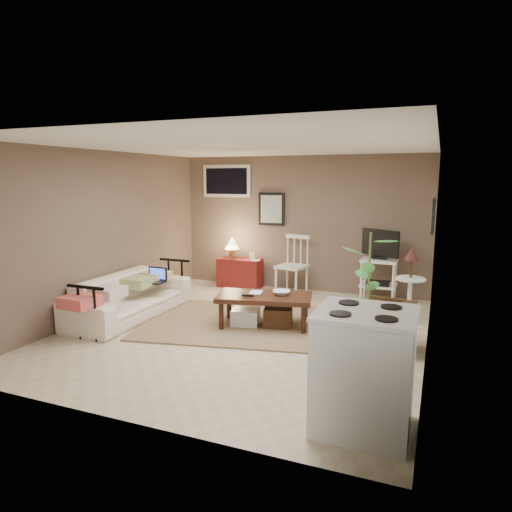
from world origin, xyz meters
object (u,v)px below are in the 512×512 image
at_px(tv_stand, 379,264).
at_px(stove, 364,370).
at_px(sofa, 130,289).
at_px(potted_plant, 368,298).
at_px(coffee_table, 264,308).
at_px(armchair, 383,322).
at_px(red_console, 239,270).
at_px(side_table, 411,276).
at_px(spindle_chair, 292,267).

distance_m(tv_stand, stove, 3.98).
relative_size(sofa, potted_plant, 1.40).
xyz_separation_m(coffee_table, stove, (1.65, -2.08, 0.23)).
xyz_separation_m(tv_stand, armchair, (0.31, -2.03, -0.32)).
relative_size(red_console, side_table, 0.87).
height_order(red_console, tv_stand, tv_stand).
xyz_separation_m(side_table, armchair, (-0.23, -1.09, -0.35)).
bearing_deg(red_console, spindle_chair, -5.19).
bearing_deg(tv_stand, side_table, -60.17).
height_order(red_console, potted_plant, potted_plant).
height_order(spindle_chair, stove, spindle_chair).
height_order(red_console, spindle_chair, spindle_chair).
distance_m(red_console, side_table, 3.28).
relative_size(side_table, armchair, 1.73).
distance_m(red_console, spindle_chair, 1.08).
bearing_deg(side_table, sofa, -162.17).
bearing_deg(spindle_chair, sofa, -128.82).
relative_size(spindle_chair, potted_plant, 0.69).
bearing_deg(potted_plant, armchair, 84.78).
height_order(coffee_table, red_console, red_console).
distance_m(side_table, armchair, 1.17).
xyz_separation_m(coffee_table, armchair, (1.59, -0.16, 0.04)).
height_order(spindle_chair, side_table, side_table).
bearing_deg(red_console, armchair, -37.17).
bearing_deg(coffee_table, sofa, -171.79).
bearing_deg(side_table, coffee_table, -152.78).
xyz_separation_m(red_console, tv_stand, (2.54, -0.13, 0.31)).
distance_m(side_table, potted_plant, 1.94).
xyz_separation_m(sofa, armchair, (3.56, 0.13, -0.10)).
distance_m(sofa, spindle_chair, 2.82).
distance_m(tv_stand, potted_plant, 2.87).
xyz_separation_m(spindle_chair, side_table, (2.02, -0.98, 0.18)).
bearing_deg(spindle_chair, potted_plant, -59.28).
xyz_separation_m(sofa, potted_plant, (3.48, -0.69, 0.39)).
height_order(red_console, armchair, red_console).
xyz_separation_m(red_console, armchair, (2.85, -2.16, -0.01)).
distance_m(sofa, side_table, 3.98).
bearing_deg(spindle_chair, tv_stand, -1.42).
relative_size(red_console, spindle_chair, 0.91).
bearing_deg(spindle_chair, stove, -65.03).
bearing_deg(stove, side_table, 87.01).
bearing_deg(stove, sofa, 153.61).
distance_m(red_console, armchair, 3.58).
xyz_separation_m(armchair, potted_plant, (-0.08, -0.82, 0.48)).
bearing_deg(armchair, side_table, 179.48).
height_order(red_console, stove, stove).
height_order(red_console, side_table, side_table).
relative_size(potted_plant, stove, 1.50).
xyz_separation_m(sofa, side_table, (3.78, 1.22, 0.26)).
relative_size(coffee_table, tv_stand, 1.14).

